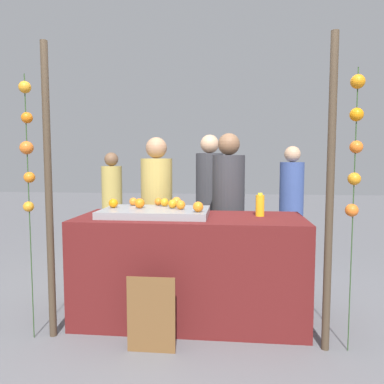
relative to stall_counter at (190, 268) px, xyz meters
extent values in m
plane|color=slate|center=(0.00, 0.00, -0.46)|extent=(24.00, 24.00, 0.00)
cube|color=#5B1919|center=(0.00, 0.00, 0.00)|extent=(1.95, 0.80, 0.91)
cube|color=gray|center=(-0.31, 0.02, 0.49)|extent=(0.93, 0.59, 0.06)
sphere|color=orange|center=(-0.17, 0.07, 0.56)|extent=(0.08, 0.08, 0.08)
sphere|color=orange|center=(-0.46, 0.04, 0.56)|extent=(0.09, 0.09, 0.09)
sphere|color=orange|center=(-0.57, 0.24, 0.55)|extent=(0.07, 0.07, 0.07)
sphere|color=orange|center=(0.08, -0.14, 0.56)|extent=(0.09, 0.09, 0.09)
sphere|color=orange|center=(-0.08, 0.00, 0.56)|extent=(0.08, 0.08, 0.08)
sphere|color=orange|center=(-0.70, 0.05, 0.56)|extent=(0.08, 0.08, 0.08)
sphere|color=orange|center=(-0.33, 0.26, 0.55)|extent=(0.07, 0.07, 0.07)
sphere|color=orange|center=(-0.15, 0.20, 0.56)|extent=(0.09, 0.09, 0.09)
sphere|color=orange|center=(-0.26, 0.20, 0.55)|extent=(0.07, 0.07, 0.07)
cylinder|color=#FCAC1B|center=(0.60, 0.08, 0.55)|extent=(0.08, 0.08, 0.19)
cylinder|color=yellow|center=(0.60, 0.08, 0.65)|extent=(0.04, 0.04, 0.02)
cube|color=brown|center=(-0.22, -0.62, -0.18)|extent=(0.36, 0.01, 0.58)
cube|color=black|center=(-0.22, -0.60, -0.18)|extent=(0.33, 0.02, 0.55)
cylinder|color=tan|center=(-0.43, 0.67, 0.25)|extent=(0.33, 0.33, 1.42)
sphere|color=#A87A59|center=(-0.43, 0.67, 1.07)|extent=(0.22, 0.22, 0.22)
cylinder|color=#333338|center=(0.32, 0.72, 0.27)|extent=(0.34, 0.34, 1.45)
sphere|color=brown|center=(0.32, 0.72, 1.11)|extent=(0.23, 0.23, 0.23)
cylinder|color=tan|center=(-1.42, 2.25, 0.20)|extent=(0.30, 0.30, 1.30)
sphere|color=brown|center=(-1.42, 2.25, 0.95)|extent=(0.20, 0.20, 0.20)
cylinder|color=#384C8C|center=(1.16, 1.90, 0.23)|extent=(0.32, 0.32, 1.37)
sphere|color=tan|center=(1.16, 1.90, 1.02)|extent=(0.21, 0.21, 0.21)
cylinder|color=#333338|center=(0.08, 1.50, 0.28)|extent=(0.34, 0.34, 1.48)
sphere|color=tan|center=(0.08, 1.50, 1.14)|extent=(0.23, 0.23, 0.23)
cylinder|color=#473828|center=(-1.06, -0.44, 0.69)|extent=(0.06, 0.06, 2.30)
cylinder|color=#473828|center=(1.06, -0.44, 0.69)|extent=(0.06, 0.06, 2.30)
cylinder|color=#2D4C23|center=(-1.19, -0.49, 0.57)|extent=(0.01, 0.01, 2.05)
sphere|color=orange|center=(-1.19, -0.49, 1.49)|extent=(0.09, 0.09, 0.09)
sphere|color=orange|center=(-1.19, -0.48, 1.26)|extent=(0.08, 0.08, 0.08)
sphere|color=orange|center=(-1.20, -0.49, 1.04)|extent=(0.10, 0.10, 0.10)
sphere|color=orange|center=(-1.19, -0.48, 0.81)|extent=(0.08, 0.08, 0.08)
sphere|color=orange|center=(-1.20, -0.48, 0.59)|extent=(0.08, 0.08, 0.08)
cylinder|color=#2D4C23|center=(1.22, -0.44, 0.57)|extent=(0.01, 0.01, 2.05)
sphere|color=orange|center=(1.22, -0.45, 1.49)|extent=(0.10, 0.10, 0.10)
sphere|color=orange|center=(1.22, -0.44, 1.26)|extent=(0.09, 0.09, 0.09)
sphere|color=orange|center=(1.23, -0.43, 1.04)|extent=(0.09, 0.09, 0.09)
sphere|color=orange|center=(1.22, -0.44, 0.81)|extent=(0.09, 0.09, 0.09)
sphere|color=orange|center=(1.21, -0.44, 0.59)|extent=(0.09, 0.09, 0.09)
camera|label=1|loc=(0.35, -3.22, 0.95)|focal=35.31mm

